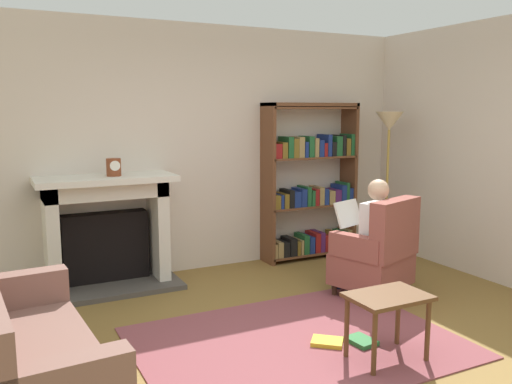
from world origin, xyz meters
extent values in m
plane|color=olive|center=(0.00, 0.00, 0.00)|extent=(14.00, 14.00, 0.00)
cube|color=beige|center=(0.00, 2.55, 1.35)|extent=(5.60, 0.10, 2.70)
cube|color=beige|center=(2.65, 1.25, 1.35)|extent=(0.10, 5.20, 2.70)
cube|color=brown|center=(0.00, 0.30, 0.01)|extent=(2.40, 1.80, 0.01)
cube|color=#4C4742|center=(-1.02, 2.18, 0.03)|extent=(1.37, 0.64, 0.05)
cube|color=black|center=(-1.02, 2.40, 0.40)|extent=(0.85, 0.20, 0.70)
cube|color=silver|center=(-1.54, 2.28, 0.54)|extent=(0.12, 0.44, 1.08)
cube|color=silver|center=(-0.50, 2.28, 0.54)|extent=(0.12, 0.44, 1.08)
cube|color=silver|center=(-1.02, 2.28, 1.00)|extent=(1.17, 0.44, 0.16)
cube|color=silver|center=(-1.02, 2.22, 1.11)|extent=(1.33, 0.56, 0.06)
cylinder|color=brown|center=(-0.95, 2.20, 1.23)|extent=(0.14, 0.14, 0.17)
cylinder|color=white|center=(-0.95, 2.14, 1.25)|extent=(0.10, 0.01, 0.10)
cube|color=brown|center=(0.83, 2.34, 0.93)|extent=(0.04, 0.32, 1.86)
cube|color=brown|center=(1.97, 2.34, 0.93)|extent=(0.04, 0.32, 1.86)
cube|color=brown|center=(1.40, 2.34, 1.84)|extent=(1.18, 0.32, 0.04)
cube|color=brown|center=(1.40, 2.34, 0.06)|extent=(1.14, 0.32, 0.02)
cube|color=#997F4C|center=(0.88, 2.33, 0.16)|extent=(0.04, 0.26, 0.17)
cube|color=#997F4C|center=(0.93, 2.33, 0.16)|extent=(0.07, 0.26, 0.18)
cube|color=black|center=(1.01, 2.33, 0.16)|extent=(0.08, 0.26, 0.17)
cube|color=black|center=(1.11, 2.33, 0.18)|extent=(0.09, 0.26, 0.21)
cube|color=brown|center=(1.18, 2.33, 0.16)|extent=(0.04, 0.26, 0.17)
cube|color=#997F4C|center=(1.23, 2.33, 0.16)|extent=(0.04, 0.26, 0.18)
cube|color=#1E592D|center=(1.29, 2.33, 0.19)|extent=(0.07, 0.26, 0.23)
cube|color=navy|center=(1.37, 2.33, 0.17)|extent=(0.07, 0.26, 0.20)
cube|color=maroon|center=(1.45, 2.33, 0.19)|extent=(0.07, 0.26, 0.24)
cube|color=#4C1E59|center=(1.52, 2.33, 0.19)|extent=(0.06, 0.26, 0.24)
cube|color=maroon|center=(1.59, 2.33, 0.17)|extent=(0.08, 0.26, 0.20)
cube|color=#997F4C|center=(1.67, 2.33, 0.15)|extent=(0.06, 0.26, 0.16)
cube|color=brown|center=(1.74, 2.33, 0.18)|extent=(0.05, 0.26, 0.22)
cube|color=#4C1E59|center=(1.79, 2.33, 0.16)|extent=(0.04, 0.26, 0.17)
cube|color=#1E592D|center=(1.85, 2.33, 0.18)|extent=(0.06, 0.26, 0.22)
cube|color=#997F4C|center=(1.93, 2.33, 0.19)|extent=(0.08, 0.26, 0.23)
cube|color=brown|center=(1.40, 2.34, 0.64)|extent=(1.14, 0.32, 0.02)
cube|color=brown|center=(0.89, 2.33, 0.73)|extent=(0.07, 0.26, 0.16)
cube|color=navy|center=(0.95, 2.33, 0.73)|extent=(0.04, 0.26, 0.16)
cube|color=brown|center=(1.01, 2.33, 0.74)|extent=(0.06, 0.26, 0.17)
cube|color=black|center=(1.08, 2.33, 0.75)|extent=(0.07, 0.26, 0.20)
cube|color=navy|center=(1.16, 2.33, 0.74)|extent=(0.09, 0.26, 0.18)
cube|color=navy|center=(1.24, 2.33, 0.76)|extent=(0.07, 0.26, 0.21)
cube|color=#1E592D|center=(1.31, 2.33, 0.77)|extent=(0.05, 0.26, 0.23)
cube|color=#1E592D|center=(1.37, 2.33, 0.74)|extent=(0.04, 0.26, 0.18)
cube|color=maroon|center=(1.42, 2.33, 0.75)|extent=(0.05, 0.26, 0.20)
cube|color=#997F4C|center=(1.49, 2.33, 0.76)|extent=(0.06, 0.26, 0.21)
cube|color=navy|center=(1.56, 2.33, 0.75)|extent=(0.06, 0.26, 0.19)
cube|color=#997F4C|center=(1.64, 2.33, 0.73)|extent=(0.08, 0.26, 0.16)
cube|color=#4C1E59|center=(1.73, 2.33, 0.74)|extent=(0.09, 0.26, 0.17)
cube|color=navy|center=(1.81, 2.33, 0.76)|extent=(0.07, 0.26, 0.22)
cube|color=#1E592D|center=(1.87, 2.33, 0.78)|extent=(0.04, 0.26, 0.25)
cube|color=navy|center=(1.92, 2.33, 0.74)|extent=(0.06, 0.26, 0.18)
cube|color=brown|center=(1.40, 2.34, 1.22)|extent=(1.14, 0.32, 0.02)
cube|color=maroon|center=(0.90, 2.33, 1.32)|extent=(0.08, 0.26, 0.17)
cube|color=brown|center=(0.98, 2.33, 1.32)|extent=(0.07, 0.26, 0.18)
cube|color=#1E592D|center=(1.06, 2.33, 1.35)|extent=(0.07, 0.26, 0.24)
cube|color=brown|center=(1.13, 2.33, 1.34)|extent=(0.07, 0.26, 0.22)
cube|color=#997F4C|center=(1.20, 2.33, 1.35)|extent=(0.07, 0.26, 0.24)
cube|color=navy|center=(1.27, 2.33, 1.32)|extent=(0.05, 0.26, 0.18)
cube|color=#1E592D|center=(1.34, 2.33, 1.35)|extent=(0.07, 0.26, 0.24)
cube|color=#997F4C|center=(1.41, 2.33, 1.34)|extent=(0.05, 0.26, 0.22)
cube|color=navy|center=(1.48, 2.33, 1.33)|extent=(0.06, 0.26, 0.20)
cube|color=maroon|center=(1.53, 2.33, 1.31)|extent=(0.04, 0.26, 0.16)
cube|color=navy|center=(1.59, 2.33, 1.36)|extent=(0.05, 0.26, 0.26)
cube|color=black|center=(1.65, 2.33, 1.32)|extent=(0.06, 0.26, 0.17)
cube|color=#1E592D|center=(1.73, 2.33, 1.35)|extent=(0.08, 0.26, 0.24)
cube|color=black|center=(1.80, 2.33, 1.36)|extent=(0.05, 0.26, 0.25)
cube|color=brown|center=(1.86, 2.33, 1.34)|extent=(0.06, 0.26, 0.21)
cube|color=#1E592D|center=(1.92, 2.33, 1.36)|extent=(0.05, 0.26, 0.26)
cube|color=brown|center=(1.40, 2.34, 1.80)|extent=(1.14, 0.32, 0.02)
cylinder|color=#331E14|center=(1.36, 1.22, 0.06)|extent=(0.05, 0.05, 0.12)
cylinder|color=#331E14|center=(0.87, 1.05, 0.06)|extent=(0.05, 0.05, 0.12)
cylinder|color=#331E14|center=(1.52, 0.77, 0.06)|extent=(0.05, 0.05, 0.12)
cylinder|color=#331E14|center=(1.03, 0.60, 0.06)|extent=(0.05, 0.05, 0.12)
cube|color=#914B42|center=(1.20, 0.91, 0.27)|extent=(0.80, 0.78, 0.30)
cube|color=#914B42|center=(1.27, 0.68, 0.70)|extent=(0.66, 0.36, 0.55)
cube|color=#914B42|center=(1.45, 1.00, 0.53)|extent=(0.29, 0.55, 0.22)
cube|color=#914B42|center=(0.94, 0.82, 0.53)|extent=(0.29, 0.55, 0.22)
cube|color=white|center=(1.21, 0.86, 0.67)|extent=(0.37, 0.29, 0.50)
sphere|color=#D8AD8C|center=(1.21, 0.86, 1.04)|extent=(0.20, 0.20, 0.20)
cube|color=#191E3F|center=(1.22, 1.08, 0.47)|extent=(0.24, 0.42, 0.12)
cube|color=#191E3F|center=(1.07, 1.02, 0.47)|extent=(0.24, 0.42, 0.12)
cylinder|color=#191E3F|center=(1.16, 1.26, 0.21)|extent=(0.10, 0.10, 0.42)
cylinder|color=#191E3F|center=(1.01, 1.20, 0.21)|extent=(0.10, 0.10, 0.42)
cube|color=white|center=(1.10, 1.17, 0.77)|extent=(0.38, 0.22, 0.25)
cube|color=#7C574D|center=(-1.87, 0.20, 0.20)|extent=(0.81, 1.74, 0.40)
cube|color=#7C574D|center=(-1.92, 0.97, 0.52)|extent=(0.71, 0.21, 0.24)
cube|color=brown|center=(0.43, -0.23, 0.47)|extent=(0.56, 0.39, 0.03)
cylinder|color=brown|center=(0.19, -0.38, 0.23)|extent=(0.04, 0.04, 0.46)
cylinder|color=brown|center=(0.67, -0.38, 0.23)|extent=(0.04, 0.04, 0.46)
cylinder|color=brown|center=(0.19, -0.07, 0.23)|extent=(0.04, 0.04, 0.46)
cylinder|color=brown|center=(0.67, -0.07, 0.23)|extent=(0.04, 0.04, 0.46)
cube|color=gold|center=(0.19, 0.16, 0.03)|extent=(0.29, 0.29, 0.03)
cube|color=#267233|center=(0.43, 0.06, 0.03)|extent=(0.19, 0.24, 0.03)
cylinder|color=#B7933F|center=(2.16, 1.84, 0.01)|extent=(0.24, 0.24, 0.03)
cylinder|color=#B7933F|center=(2.16, 1.84, 0.79)|extent=(0.03, 0.03, 1.52)
cone|color=beige|center=(2.16, 1.84, 1.65)|extent=(0.32, 0.32, 0.22)
camera|label=1|loc=(-2.03, -3.03, 1.78)|focal=37.46mm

